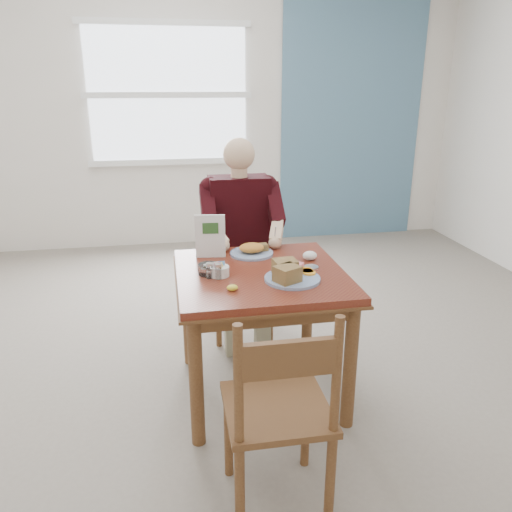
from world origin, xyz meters
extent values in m
plane|color=slate|center=(0.00, 0.00, 0.00)|extent=(6.00, 6.00, 0.00)
plane|color=silver|center=(0.00, 3.00, 1.40)|extent=(5.50, 0.00, 5.50)
cube|color=slate|center=(1.60, 2.98, 1.40)|extent=(1.60, 0.02, 2.80)
ellipsoid|color=yellow|center=(-0.19, -0.24, 0.77)|extent=(0.06, 0.04, 0.03)
ellipsoid|color=white|center=(0.31, 0.13, 0.78)|extent=(0.10, 0.08, 0.05)
cylinder|color=silver|center=(0.28, 0.00, 0.76)|extent=(0.08, 0.08, 0.01)
cube|color=white|center=(-0.40, 2.97, 1.60)|extent=(1.60, 0.02, 1.30)
cube|color=white|center=(-0.40, 2.96, 2.28)|extent=(1.72, 0.04, 0.06)
cube|color=white|center=(-0.40, 2.96, 0.92)|extent=(1.72, 0.04, 0.06)
cube|color=white|center=(-0.40, 2.96, 1.60)|extent=(1.72, 0.04, 0.06)
cube|color=maroon|center=(0.00, 0.00, 0.73)|extent=(0.90, 0.90, 0.04)
cube|color=brown|center=(0.00, 0.00, 0.70)|extent=(0.92, 0.92, 0.01)
cylinder|color=brown|center=(-0.39, -0.39, 0.35)|extent=(0.07, 0.07, 0.71)
cylinder|color=brown|center=(0.39, -0.39, 0.35)|extent=(0.07, 0.07, 0.71)
cylinder|color=brown|center=(-0.39, 0.39, 0.35)|extent=(0.07, 0.07, 0.71)
cylinder|color=brown|center=(0.39, 0.39, 0.35)|extent=(0.07, 0.07, 0.71)
cube|color=brown|center=(0.00, -0.39, 0.66)|extent=(0.80, 0.03, 0.08)
cube|color=brown|center=(0.00, 0.39, 0.66)|extent=(0.80, 0.03, 0.08)
cube|color=brown|center=(-0.39, 0.00, 0.66)|extent=(0.03, 0.80, 0.08)
cube|color=brown|center=(0.39, 0.00, 0.66)|extent=(0.03, 0.80, 0.08)
cylinder|color=brown|center=(-0.18, 0.57, 0.23)|extent=(0.04, 0.04, 0.45)
cylinder|color=brown|center=(0.18, 0.57, 0.23)|extent=(0.04, 0.04, 0.45)
cylinder|color=brown|center=(-0.18, 0.93, 0.23)|extent=(0.04, 0.04, 0.45)
cylinder|color=brown|center=(0.18, 0.93, 0.23)|extent=(0.04, 0.04, 0.45)
cube|color=brown|center=(0.00, 0.75, 0.47)|extent=(0.42, 0.42, 0.03)
cylinder|color=brown|center=(-0.18, 0.93, 0.70)|extent=(0.04, 0.04, 0.50)
cylinder|color=brown|center=(0.18, 0.93, 0.70)|extent=(0.04, 0.04, 0.50)
cube|color=brown|center=(0.00, 0.93, 0.80)|extent=(0.38, 0.03, 0.14)
cylinder|color=brown|center=(-0.27, -0.63, 0.23)|extent=(0.04, 0.04, 0.45)
cylinder|color=brown|center=(0.09, -0.63, 0.23)|extent=(0.04, 0.04, 0.45)
cylinder|color=brown|center=(-0.27, -0.99, 0.23)|extent=(0.04, 0.04, 0.45)
cylinder|color=brown|center=(0.09, -0.99, 0.23)|extent=(0.04, 0.04, 0.45)
cube|color=brown|center=(-0.09, -0.81, 0.47)|extent=(0.42, 0.42, 0.03)
cylinder|color=brown|center=(-0.27, -0.99, 0.70)|extent=(0.04, 0.04, 0.50)
cylinder|color=brown|center=(0.09, -0.99, 0.70)|extent=(0.04, 0.04, 0.50)
cube|color=brown|center=(-0.09, -0.99, 0.80)|extent=(0.38, 0.03, 0.14)
cube|color=gray|center=(-0.10, 0.63, 0.54)|extent=(0.13, 0.38, 0.12)
cube|color=gray|center=(0.10, 0.63, 0.54)|extent=(0.13, 0.38, 0.12)
cube|color=gray|center=(-0.10, 0.45, 0.24)|extent=(0.10, 0.10, 0.48)
cube|color=gray|center=(0.10, 0.45, 0.24)|extent=(0.10, 0.10, 0.48)
cube|color=black|center=(0.00, 0.78, 0.84)|extent=(0.40, 0.22, 0.58)
sphere|color=black|center=(-0.19, 0.78, 1.06)|extent=(0.15, 0.15, 0.15)
sphere|color=black|center=(0.19, 0.78, 1.06)|extent=(0.15, 0.15, 0.15)
cylinder|color=#D9AF8A|center=(0.00, 0.76, 1.15)|extent=(0.11, 0.11, 0.08)
sphere|color=#D9AF8A|center=(0.00, 0.76, 1.28)|extent=(0.21, 0.21, 0.21)
cube|color=black|center=(-0.22, 0.67, 0.96)|extent=(0.09, 0.29, 0.27)
cube|color=black|center=(0.22, 0.67, 0.96)|extent=(0.09, 0.29, 0.27)
sphere|color=black|center=(-0.22, 0.55, 0.86)|extent=(0.09, 0.09, 0.09)
sphere|color=black|center=(0.22, 0.55, 0.86)|extent=(0.09, 0.09, 0.09)
cube|color=#D9AF8A|center=(-0.19, 0.46, 0.82)|extent=(0.14, 0.23, 0.14)
cube|color=#D9AF8A|center=(0.19, 0.46, 0.82)|extent=(0.14, 0.23, 0.14)
sphere|color=#D9AF8A|center=(-0.16, 0.37, 0.79)|extent=(0.08, 0.08, 0.08)
sphere|color=#D9AF8A|center=(0.16, 0.37, 0.79)|extent=(0.08, 0.08, 0.08)
cylinder|color=silver|center=(0.16, 0.37, 0.84)|extent=(0.01, 0.05, 0.12)
cylinder|color=white|center=(0.14, -0.16, 0.76)|extent=(0.37, 0.37, 0.02)
cube|color=#AA884B|center=(0.10, -0.20, 0.81)|extent=(0.15, 0.15, 0.08)
cube|color=#AA884B|center=(0.11, -0.11, 0.81)|extent=(0.13, 0.11, 0.08)
cylinder|color=orange|center=(0.24, -0.12, 0.77)|extent=(0.08, 0.08, 0.01)
cylinder|color=orange|center=(0.23, -0.09, 0.77)|extent=(0.09, 0.09, 0.01)
cylinder|color=orange|center=(0.23, -0.07, 0.77)|extent=(0.10, 0.10, 0.01)
cube|color=pink|center=(0.19, -0.03, 0.78)|extent=(0.08, 0.08, 0.03)
cylinder|color=white|center=(0.00, 0.29, 0.76)|extent=(0.28, 0.28, 0.01)
ellipsoid|color=orange|center=(0.00, 0.29, 0.79)|extent=(0.16, 0.14, 0.06)
cube|color=#AA884B|center=(0.05, 0.31, 0.78)|extent=(0.10, 0.07, 0.04)
cylinder|color=white|center=(-0.23, -0.03, 0.78)|extent=(0.13, 0.13, 0.05)
cube|color=pink|center=(-0.24, -0.03, 0.81)|extent=(0.04, 0.03, 0.03)
cube|color=#6699D8|center=(-0.21, -0.01, 0.81)|extent=(0.04, 0.01, 0.03)
cube|color=#EAD159|center=(-0.22, -0.04, 0.81)|extent=(0.03, 0.04, 0.03)
cube|color=white|center=(-0.25, -0.02, 0.81)|extent=(0.04, 0.02, 0.03)
cylinder|color=white|center=(-0.28, -0.05, 0.78)|extent=(0.05, 0.05, 0.07)
cylinder|color=silver|center=(-0.28, -0.05, 0.83)|extent=(0.05, 0.05, 0.01)
cylinder|color=white|center=(-0.24, -0.07, 0.78)|extent=(0.05, 0.05, 0.07)
cylinder|color=silver|center=(-0.24, -0.07, 0.83)|extent=(0.05, 0.05, 0.01)
cylinder|color=white|center=(-0.28, 0.01, 0.78)|extent=(0.12, 0.12, 0.05)
cylinder|color=white|center=(-0.29, 0.01, 0.79)|extent=(0.03, 0.03, 0.02)
cylinder|color=white|center=(-0.26, 0.02, 0.79)|extent=(0.03, 0.03, 0.02)
cylinder|color=white|center=(-0.28, 0.00, 0.79)|extent=(0.03, 0.03, 0.02)
cube|color=white|center=(-0.24, 0.28, 0.88)|extent=(0.17, 0.03, 0.26)
cube|color=#2D5926|center=(-0.24, 0.27, 0.93)|extent=(0.09, 0.01, 0.06)
camera|label=1|loc=(-0.48, -2.48, 1.72)|focal=35.00mm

